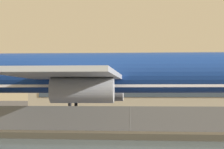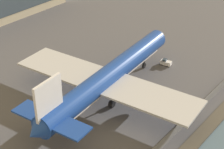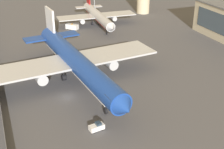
# 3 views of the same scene
# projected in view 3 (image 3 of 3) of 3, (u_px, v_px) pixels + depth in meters

# --- Properties ---
(ground_plane) EXTENTS (500.00, 500.00, 0.00)m
(ground_plane) POSITION_uv_depth(u_px,v_px,m) (68.00, 97.00, 78.51)
(ground_plane) COLOR #4C4C51
(perimeter_fence) EXTENTS (280.00, 0.10, 2.48)m
(perimeter_fence) POSITION_uv_depth(u_px,v_px,m) (0.00, 105.00, 72.63)
(perimeter_fence) COLOR slate
(perimeter_fence) RESTS_ON ground
(cargo_jet_blue) EXTENTS (56.12, 48.56, 16.00)m
(cargo_jet_blue) POSITION_uv_depth(u_px,v_px,m) (75.00, 61.00, 83.69)
(cargo_jet_blue) COLOR #193D93
(cargo_jet_blue) RESTS_ON ground
(passenger_jet_silver) EXTENTS (39.43, 33.89, 11.36)m
(passenger_jet_silver) POSITION_uv_depth(u_px,v_px,m) (97.00, 16.00, 132.30)
(passenger_jet_silver) COLOR silver
(passenger_jet_silver) RESTS_ON ground
(baggage_tug) EXTENTS (2.07, 3.41, 1.80)m
(baggage_tug) POSITION_uv_depth(u_px,v_px,m) (97.00, 127.00, 65.63)
(baggage_tug) COLOR white
(baggage_tug) RESTS_ON ground
(ops_van) EXTENTS (5.23, 5.09, 2.48)m
(ops_van) POSITION_uv_depth(u_px,v_px,m) (72.00, 27.00, 128.52)
(ops_van) COLOR white
(ops_van) RESTS_ON ground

